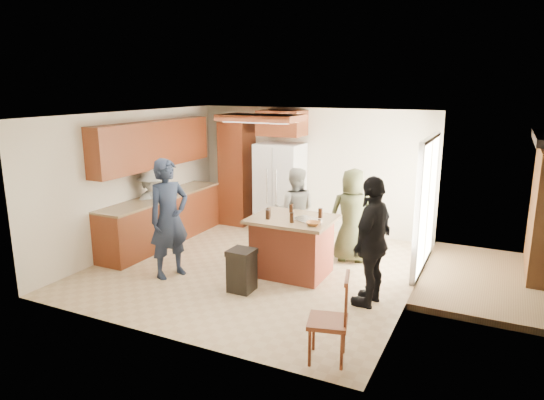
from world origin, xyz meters
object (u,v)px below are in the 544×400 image
at_px(refrigerator, 280,187).
at_px(kitchen_island, 292,245).
at_px(person_front_left, 169,219).
at_px(person_behind_left, 295,211).
at_px(person_counter, 153,208).
at_px(spindle_chair, 330,322).
at_px(person_behind_right, 352,215).
at_px(trash_bin, 242,270).
at_px(person_side_right, 372,241).

relative_size(refrigerator, kitchen_island, 1.41).
relative_size(person_front_left, person_behind_left, 1.21).
bearing_deg(person_counter, spindle_chair, -101.46).
bearing_deg(person_front_left, person_behind_right, -30.09).
bearing_deg(trash_bin, person_behind_left, 89.19).
distance_m(person_behind_left, person_counter, 2.60).
height_order(person_front_left, spindle_chair, person_front_left).
bearing_deg(person_side_right, kitchen_island, -101.93).
bearing_deg(trash_bin, spindle_chair, -34.18).
bearing_deg(person_counter, trash_bin, -96.55).
bearing_deg(spindle_chair, person_counter, 151.94).
bearing_deg(person_behind_left, person_counter, 0.61).
distance_m(person_counter, spindle_chair, 4.76).
bearing_deg(person_behind_left, spindle_chair, 100.94).
height_order(person_side_right, refrigerator, refrigerator).
xyz_separation_m(person_front_left, spindle_chair, (3.05, -1.22, -0.48)).
bearing_deg(person_front_left, spindle_chair, -90.52).
height_order(person_behind_left, refrigerator, refrigerator).
distance_m(trash_bin, spindle_chair, 2.13).
relative_size(person_behind_right, spindle_chair, 1.61).
height_order(refrigerator, trash_bin, refrigerator).
xyz_separation_m(refrigerator, kitchen_island, (1.19, -2.11, -0.43)).
xyz_separation_m(person_counter, trash_bin, (2.44, -1.04, -0.42)).
distance_m(person_counter, refrigerator, 2.58).
height_order(person_counter, spindle_chair, person_counter).
height_order(person_counter, kitchen_island, person_counter).
height_order(person_front_left, trash_bin, person_front_left).
xyz_separation_m(person_side_right, kitchen_island, (-1.40, 0.52, -0.42)).
relative_size(person_behind_left, kitchen_island, 1.21).
distance_m(person_front_left, person_side_right, 3.11).
relative_size(person_behind_right, trash_bin, 2.54).
xyz_separation_m(person_front_left, trash_bin, (1.29, -0.03, -0.61)).
relative_size(person_side_right, spindle_chair, 1.80).
distance_m(person_side_right, spindle_chair, 1.65).
relative_size(kitchen_island, spindle_chair, 1.29).
distance_m(person_side_right, refrigerator, 3.69).
bearing_deg(person_front_left, refrigerator, 11.86).
xyz_separation_m(person_front_left, refrigerator, (0.50, 3.00, -0.03)).
bearing_deg(person_behind_right, person_side_right, 102.57).
relative_size(person_behind_right, person_counter, 1.09).
bearing_deg(person_front_left, trash_bin, -69.97).
bearing_deg(person_counter, kitchen_island, -75.96).
height_order(person_counter, refrigerator, refrigerator).
xyz_separation_m(person_counter, spindle_chair, (4.19, -2.23, -0.28)).
bearing_deg(trash_bin, person_front_left, 178.70).
height_order(person_behind_right, person_side_right, person_side_right).
distance_m(person_behind_right, person_side_right, 1.68).
distance_m(person_behind_right, refrigerator, 2.17).
height_order(kitchen_island, spindle_chair, spindle_chair).
bearing_deg(person_behind_right, person_front_left, 25.52).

